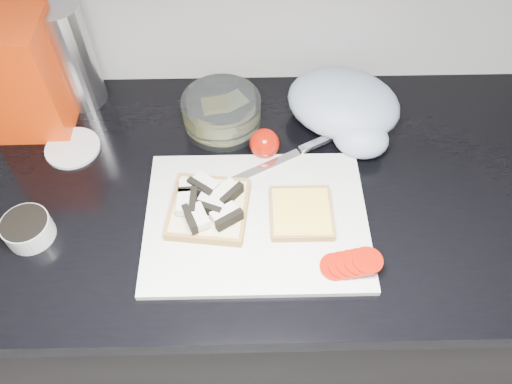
# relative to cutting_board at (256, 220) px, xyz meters

# --- Properties ---
(base_cabinet) EXTENTS (3.50, 0.60, 0.86)m
(base_cabinet) POSITION_rel_cutting_board_xyz_m (-0.14, 0.09, -0.48)
(base_cabinet) COLOR black
(base_cabinet) RESTS_ON ground
(countertop) EXTENTS (3.50, 0.64, 0.04)m
(countertop) POSITION_rel_cutting_board_xyz_m (-0.14, 0.09, -0.03)
(countertop) COLOR black
(countertop) RESTS_ON base_cabinet
(cutting_board) EXTENTS (0.40, 0.30, 0.01)m
(cutting_board) POSITION_rel_cutting_board_xyz_m (0.00, 0.00, 0.00)
(cutting_board) COLOR silver
(cutting_board) RESTS_ON countertop
(bread_left) EXTENTS (0.16, 0.16, 0.04)m
(bread_left) POSITION_rel_cutting_board_xyz_m (-0.09, 0.02, 0.02)
(bread_left) COLOR beige
(bread_left) RESTS_ON cutting_board
(bread_right) EXTENTS (0.12, 0.12, 0.02)m
(bread_right) POSITION_rel_cutting_board_xyz_m (0.08, 0.00, 0.01)
(bread_right) COLOR beige
(bread_right) RESTS_ON cutting_board
(tomato_slices) EXTENTS (0.12, 0.07, 0.02)m
(tomato_slices) POSITION_rel_cutting_board_xyz_m (0.16, -0.10, 0.02)
(tomato_slices) COLOR #980F03
(tomato_slices) RESTS_ON cutting_board
(knife) EXTENTS (0.21, 0.12, 0.01)m
(knife) POSITION_rel_cutting_board_xyz_m (0.08, 0.15, 0.01)
(knife) COLOR silver
(knife) RESTS_ON cutting_board
(seed_tub) EXTENTS (0.08, 0.08, 0.04)m
(seed_tub) POSITION_rel_cutting_board_xyz_m (-0.40, -0.02, 0.02)
(seed_tub) COLOR #ACB1B1
(seed_tub) RESTS_ON countertop
(tub_lid) EXTENTS (0.14, 0.14, 0.01)m
(tub_lid) POSITION_rel_cutting_board_xyz_m (-0.37, 0.18, -0.00)
(tub_lid) COLOR silver
(tub_lid) RESTS_ON countertop
(glass_bowl) EXTENTS (0.16, 0.16, 0.07)m
(glass_bowl) POSITION_rel_cutting_board_xyz_m (-0.07, 0.25, 0.03)
(glass_bowl) COLOR silver
(glass_bowl) RESTS_ON countertop
(bread_bag) EXTENTS (0.15, 0.14, 0.24)m
(bread_bag) POSITION_rel_cutting_board_xyz_m (-0.45, 0.27, 0.11)
(bread_bag) COLOR red
(bread_bag) RESTS_ON countertop
(steel_canister) EXTENTS (0.10, 0.10, 0.23)m
(steel_canister) POSITION_rel_cutting_board_xyz_m (-0.37, 0.33, 0.11)
(steel_canister) COLOR #AEAFB3
(steel_canister) RESTS_ON countertop
(grocery_bag) EXTENTS (0.29, 0.28, 0.10)m
(grocery_bag) POSITION_rel_cutting_board_xyz_m (0.19, 0.24, 0.04)
(grocery_bag) COLOR #93A2B5
(grocery_bag) RESTS_ON countertop
(whole_tomatoes) EXTENTS (0.06, 0.06, 0.06)m
(whole_tomatoes) POSITION_rel_cutting_board_xyz_m (0.02, 0.16, 0.02)
(whole_tomatoes) COLOR #980F03
(whole_tomatoes) RESTS_ON countertop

